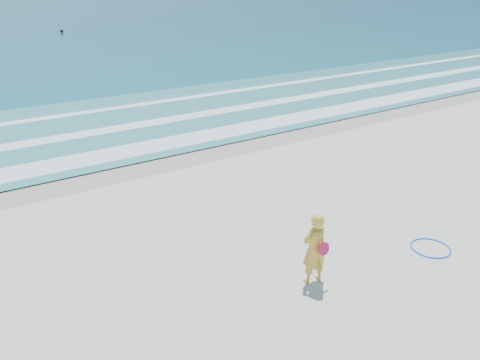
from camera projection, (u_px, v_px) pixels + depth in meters
ground at (345, 298)px, 8.96m from camera, size 400.00×400.00×0.00m
wet_sand at (151, 161)px, 15.82m from camera, size 400.00×2.40×0.00m
shallow at (101, 126)px, 19.62m from camera, size 400.00×10.00×0.01m
foam_near at (136, 149)px, 16.79m from camera, size 400.00×1.40×0.01m
foam_mid at (108, 130)px, 19.00m from camera, size 400.00×0.90×0.01m
foam_far at (83, 113)px, 21.52m from camera, size 400.00×0.60×0.01m
hoop at (431, 248)px, 10.63m from camera, size 1.11×1.11×0.03m
buoy at (62, 31)px, 55.65m from camera, size 0.39×0.39×0.39m
woman at (314, 249)px, 9.18m from camera, size 0.58×0.43×1.52m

